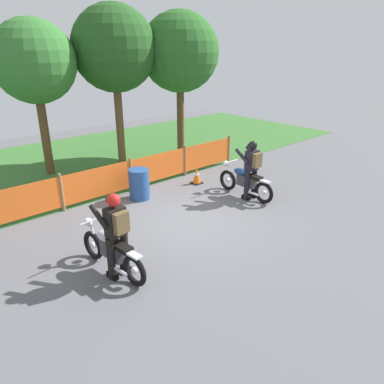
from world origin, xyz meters
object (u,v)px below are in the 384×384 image
(motorcycle_lead, at_px, (245,181))
(spare_drum, at_px, (139,184))
(motorcycle_trailing, at_px, (112,251))
(rider_trailing, at_px, (116,231))
(rider_lead, at_px, (252,167))
(traffic_cone, at_px, (197,176))

(motorcycle_lead, xyz_separation_m, spare_drum, (-2.39, 1.89, -0.02))
(motorcycle_trailing, bearing_deg, rider_trailing, -179.49)
(motorcycle_trailing, xyz_separation_m, rider_lead, (4.86, 0.58, 0.50))
(rider_lead, distance_m, traffic_cone, 2.08)
(motorcycle_lead, xyz_separation_m, motorcycle_trailing, (-4.86, -0.80, -0.01))
(traffic_cone, relative_size, spare_drum, 0.60)
(motorcycle_trailing, relative_size, rider_trailing, 1.16)
(traffic_cone, distance_m, spare_drum, 2.08)
(motorcycle_lead, distance_m, motorcycle_trailing, 4.92)
(rider_trailing, xyz_separation_m, spare_drum, (2.45, 2.90, -0.51))
(rider_trailing, xyz_separation_m, traffic_cone, (4.52, 2.73, -0.69))
(motorcycle_trailing, xyz_separation_m, traffic_cone, (4.54, 2.51, -0.19))
(rider_trailing, bearing_deg, spare_drum, -45.35)
(motorcycle_trailing, xyz_separation_m, rider_trailing, (0.02, -0.21, 0.50))
(rider_lead, distance_m, spare_drum, 3.23)
(motorcycle_trailing, height_order, rider_lead, rider_lead)
(rider_trailing, bearing_deg, traffic_cone, -64.10)
(motorcycle_lead, distance_m, rider_trailing, 4.96)
(traffic_cone, bearing_deg, spare_drum, 175.09)
(motorcycle_lead, distance_m, traffic_cone, 1.76)
(motorcycle_trailing, relative_size, rider_lead, 1.16)
(motorcycle_trailing, bearing_deg, traffic_cone, -66.23)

